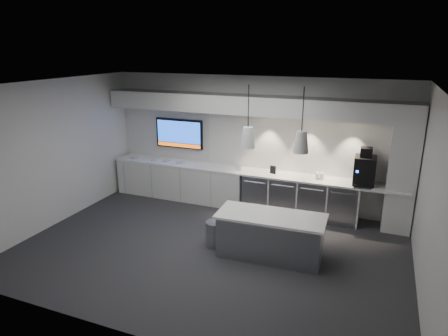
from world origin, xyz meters
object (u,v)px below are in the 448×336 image
at_px(wall_tv, 179,133).
at_px(island, 270,236).
at_px(bin, 215,234).
at_px(coffee_machine, 365,169).

relative_size(wall_tv, island, 0.65).
distance_m(island, bin, 1.09).
height_order(wall_tv, bin, wall_tv).
relative_size(wall_tv, coffee_machine, 1.63).
distance_m(wall_tv, bin, 3.26).
height_order(island, coffee_machine, coffee_machine).
bearing_deg(wall_tv, island, -37.37).
height_order(bin, coffee_machine, coffee_machine).
xyz_separation_m(island, bin, (-1.07, 0.01, -0.16)).
xyz_separation_m(wall_tv, bin, (1.92, -2.28, -1.32)).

